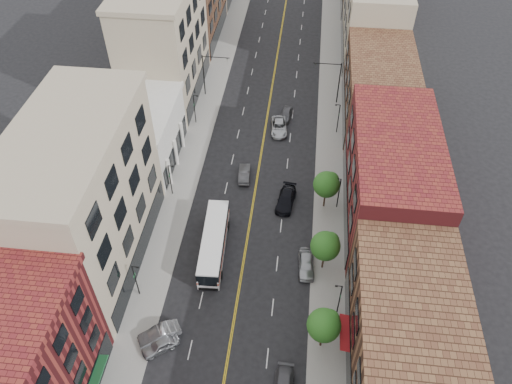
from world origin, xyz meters
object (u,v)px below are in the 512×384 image
at_px(car_angle_a, 160,345).
at_px(car_lane_b, 279,127).
at_px(car_parked_far, 306,264).
at_px(car_lane_c, 286,114).
at_px(car_angle_b, 159,334).
at_px(car_lane_behind, 244,174).
at_px(city_bus, 214,242).
at_px(car_lane_a, 286,199).

height_order(car_angle_a, car_lane_b, car_lane_b).
bearing_deg(car_angle_a, car_parked_far, 93.86).
bearing_deg(car_lane_b, car_lane_c, 70.15).
height_order(car_angle_b, car_parked_far, car_parked_far).
height_order(car_angle_b, car_lane_behind, car_angle_b).
distance_m(car_angle_b, car_parked_far, 18.25).
relative_size(city_bus, car_parked_far, 2.53).
xyz_separation_m(car_angle_a, car_lane_c, (10.01, 41.17, 0.04)).
distance_m(car_parked_far, car_lane_b, 26.35).
height_order(car_parked_far, car_lane_a, car_parked_far).
distance_m(car_parked_far, car_lane_c, 29.59).
xyz_separation_m(city_bus, car_angle_a, (-3.32, -13.19, -1.06)).
xyz_separation_m(car_lane_a, car_lane_b, (-2.17, 15.54, -0.03)).
relative_size(car_angle_b, car_lane_b, 0.84).
height_order(car_lane_a, car_lane_b, car_lane_a).
bearing_deg(car_lane_behind, car_angle_b, 72.31).
distance_m(car_lane_b, car_lane_c, 3.55).
height_order(car_parked_far, car_lane_behind, car_parked_far).
bearing_deg(city_bus, car_angle_b, -110.25).
relative_size(car_parked_far, car_lane_a, 0.87).
height_order(city_bus, car_angle_b, city_bus).
xyz_separation_m(car_angle_a, car_lane_a, (11.32, 22.18, 0.10)).
distance_m(car_angle_a, car_lane_c, 42.36).
xyz_separation_m(car_angle_b, car_parked_far, (14.80, 10.67, 0.05)).
bearing_deg(car_lane_b, car_parked_far, -84.35).
distance_m(car_lane_behind, car_lane_a, 7.56).
bearing_deg(car_lane_c, car_lane_behind, -100.65).
relative_size(car_angle_a, car_lane_behind, 0.91).
height_order(car_angle_a, car_parked_far, car_parked_far).
relative_size(car_lane_a, car_lane_c, 1.29).
distance_m(city_bus, car_angle_a, 13.64).
distance_m(car_angle_a, car_lane_a, 24.91).
xyz_separation_m(car_angle_a, car_angle_b, (-0.39, 1.23, 0.07)).
bearing_deg(car_parked_far, car_angle_b, -147.96).
bearing_deg(car_angle_b, city_bus, 130.38).
distance_m(car_lane_behind, car_lane_b, 11.78).
relative_size(car_parked_far, car_lane_b, 0.87).
height_order(car_lane_behind, car_lane_b, car_lane_b).
relative_size(car_angle_b, car_parked_far, 0.97).
relative_size(city_bus, car_lane_c, 2.84).
distance_m(city_bus, car_lane_behind, 13.60).
bearing_deg(car_parked_far, car_lane_behind, 118.26).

